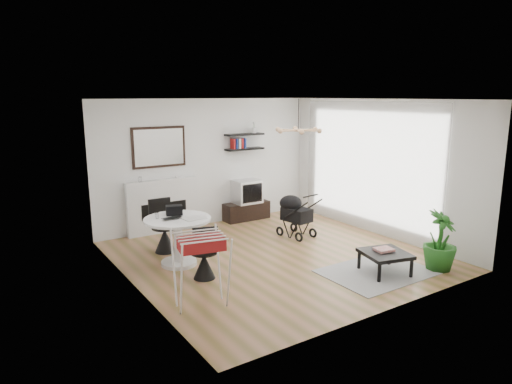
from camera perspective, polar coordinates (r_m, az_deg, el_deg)
floor at (r=8.11m, az=2.42°, el=-7.95°), size 5.00×5.00×0.00m
ceiling at (r=7.62m, az=2.60°, el=11.50°), size 5.00×5.00×0.00m
wall_back at (r=9.86m, az=-6.01°, el=3.69°), size 5.00×0.00×5.00m
wall_left at (r=6.64m, az=-15.31°, el=-0.75°), size 0.00×5.00×5.00m
wall_right at (r=9.41m, az=14.99°, el=2.95°), size 0.00×5.00×5.00m
sheer_curtain at (r=9.47m, az=13.69°, el=3.07°), size 0.04×3.60×2.60m
fireplace at (r=9.47m, az=-11.63°, el=-0.93°), size 1.50×0.17×2.16m
shelf_lower at (r=10.13m, az=-1.44°, el=5.40°), size 0.90×0.25×0.04m
shelf_upper at (r=10.10m, az=-1.45°, el=7.20°), size 0.90×0.25×0.04m
pendant_lamp at (r=8.31m, az=5.30°, el=7.70°), size 0.90×0.90×0.10m
tv_console at (r=10.33m, az=-1.20°, el=-2.38°), size 1.06×0.37×0.40m
crt_tv at (r=10.22m, az=-1.22°, el=0.10°), size 0.59×0.52×0.52m
dining_table at (r=7.64m, az=-9.71°, el=-5.20°), size 1.10×1.10×0.80m
laptop at (r=7.47m, az=-10.29°, el=-3.33°), size 0.36×0.26×0.03m
black_bag at (r=7.75m, az=-10.20°, el=-2.25°), size 0.31×0.24×0.16m
newspaper at (r=7.50m, az=-7.79°, el=-3.24°), size 0.37×0.31×0.01m
drinking_glass at (r=7.61m, az=-12.26°, el=-2.86°), size 0.06×0.06×0.10m
chair_far at (r=8.38m, az=-11.38°, el=-5.35°), size 0.45×0.46×0.95m
chair_near at (r=7.10m, az=-6.48°, el=-8.63°), size 0.45×0.46×0.87m
drying_rack at (r=6.12m, az=-6.89°, el=-9.53°), size 0.79×0.75×1.00m
stroller at (r=9.14m, az=4.86°, el=-3.10°), size 0.56×0.78×0.91m
rug at (r=7.63m, az=14.90°, el=-9.62°), size 1.70×1.23×0.01m
coffee_table at (r=7.51m, az=15.85°, el=-7.51°), size 0.81×0.81×0.34m
magazines at (r=7.55m, az=15.69°, el=-6.94°), size 0.31×0.26×0.04m
potted_plant at (r=7.92m, az=22.03°, el=-5.66°), size 0.69×0.69×0.97m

